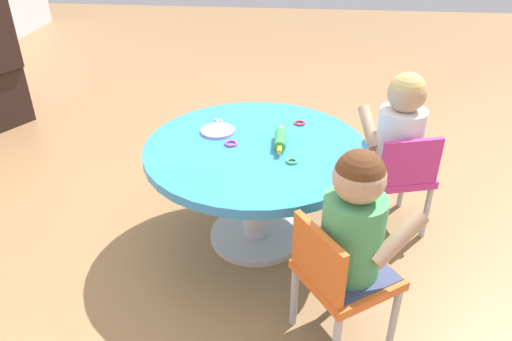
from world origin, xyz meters
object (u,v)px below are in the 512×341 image
(craft_table, at_px, (256,167))
(child_chair_left, at_px, (339,276))
(seated_child_left, at_px, (355,220))
(child_chair_right, at_px, (397,174))
(seated_child_right, at_px, (401,127))
(rolling_pin, at_px, (280,140))
(craft_scissors, at_px, (222,127))

(craft_table, distance_m, child_chair_left, 0.67)
(craft_table, distance_m, seated_child_left, 0.68)
(child_chair_right, distance_m, seated_child_right, 0.23)
(child_chair_left, distance_m, rolling_pin, 0.67)
(craft_table, bearing_deg, craft_scissors, 46.50)
(child_chair_left, height_order, child_chair_right, same)
(seated_child_left, height_order, child_chair_right, seated_child_left)
(craft_table, height_order, seated_child_left, seated_child_left)
(child_chair_right, bearing_deg, craft_table, 102.80)
(craft_table, xyz_separation_m, seated_child_right, (0.19, -0.64, 0.14))
(seated_child_right, bearing_deg, child_chair_right, -164.22)
(craft_scissors, bearing_deg, seated_child_right, -88.63)
(seated_child_left, distance_m, child_chair_right, 0.78)
(seated_child_left, distance_m, craft_scissors, 0.91)
(child_chair_right, relative_size, seated_child_right, 1.05)
(craft_table, xyz_separation_m, craft_scissors, (0.17, 0.18, 0.11))
(rolling_pin, bearing_deg, craft_table, 99.74)
(child_chair_right, distance_m, rolling_pin, 0.61)
(craft_table, bearing_deg, child_chair_right, -77.20)
(seated_child_left, relative_size, craft_scissors, 3.58)
(child_chair_right, height_order, seated_child_right, seated_child_right)
(seated_child_right, bearing_deg, rolling_pin, 107.42)
(child_chair_left, relative_size, seated_child_left, 1.05)
(seated_child_left, height_order, craft_scissors, seated_child_left)
(craft_table, distance_m, seated_child_right, 0.68)
(seated_child_right, height_order, craft_scissors, seated_child_right)
(seated_child_right, bearing_deg, seated_child_left, 160.56)
(seated_child_left, xyz_separation_m, child_chair_right, (0.70, -0.27, -0.23))
(craft_scissors, bearing_deg, seated_child_left, -142.02)
(craft_table, relative_size, rolling_pin, 4.23)
(seated_child_left, relative_size, child_chair_right, 0.95)
(seated_child_right, relative_size, rolling_pin, 2.21)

